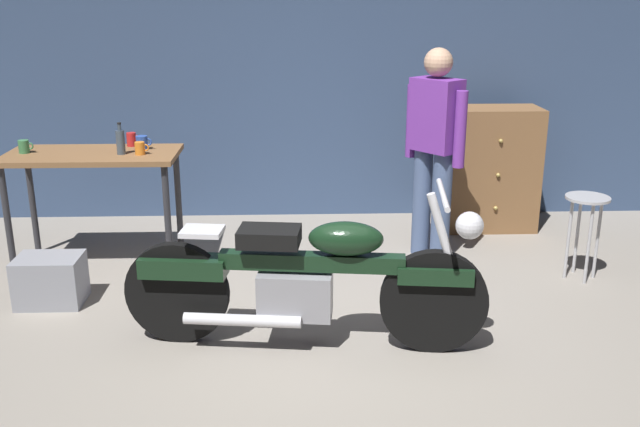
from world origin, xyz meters
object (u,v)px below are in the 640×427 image
object	(u,v)px
wooden_dresser	(491,169)
person_standing	(434,145)
mug_orange_travel	(140,148)
shop_stool	(586,215)
mug_red_diner	(132,139)
mug_blue_enamel	(142,143)
mug_green_speckled	(24,147)
bottle	(121,142)
storage_bin	(50,280)
motorcycle	(306,277)

from	to	relation	value
wooden_dresser	person_standing	bearing A→B (deg)	-132.95
mug_orange_travel	shop_stool	bearing A→B (deg)	-6.19
mug_red_diner	mug_blue_enamel	bearing A→B (deg)	-49.75
mug_green_speckled	mug_red_diner	bearing A→B (deg)	16.41
mug_green_speckled	bottle	xyz separation A→B (m)	(0.74, -0.07, 0.05)
person_standing	mug_orange_travel	xyz separation A→B (m)	(-2.25, -0.15, 0.02)
wooden_dresser	mug_green_speckled	world-z (taller)	wooden_dresser
wooden_dresser	storage_bin	world-z (taller)	wooden_dresser
wooden_dresser	mug_green_speckled	distance (m)	3.91
mug_blue_enamel	person_standing	bearing A→B (deg)	-0.77
motorcycle	mug_green_speckled	bearing A→B (deg)	152.58
wooden_dresser	mug_green_speckled	xyz separation A→B (m)	(-3.81, -0.79, 0.40)
mug_orange_travel	mug_green_speckled	xyz separation A→B (m)	(-0.89, 0.08, 0.00)
shop_stool	mug_orange_travel	world-z (taller)	mug_orange_travel
person_standing	mug_blue_enamel	world-z (taller)	person_standing
bottle	shop_stool	bearing A→B (deg)	-6.20
storage_bin	mug_blue_enamel	distance (m)	1.27
wooden_dresser	mug_red_diner	world-z (taller)	wooden_dresser
wooden_dresser	mug_orange_travel	world-z (taller)	wooden_dresser
storage_bin	bottle	xyz separation A→B (m)	(0.39, 0.69, 0.83)
mug_orange_travel	mug_red_diner	world-z (taller)	mug_red_diner
motorcycle	mug_red_diner	world-z (taller)	mug_red_diner
motorcycle	mug_orange_travel	size ratio (longest dim) A/B	20.35
shop_stool	bottle	distance (m)	3.50
wooden_dresser	mug_red_diner	xyz separation A→B (m)	(-3.05, -0.56, 0.40)
shop_stool	mug_green_speckled	size ratio (longest dim) A/B	5.69
shop_stool	mug_orange_travel	distance (m)	3.35
storage_bin	shop_stool	bearing A→B (deg)	4.69
motorcycle	person_standing	bearing A→B (deg)	62.44
motorcycle	mug_orange_travel	bearing A→B (deg)	138.85
person_standing	mug_orange_travel	size ratio (longest dim) A/B	15.57
mug_red_diner	bottle	xyz separation A→B (m)	(-0.02, -0.29, 0.04)
bottle	mug_orange_travel	bearing A→B (deg)	-6.33
mug_green_speckled	bottle	bearing A→B (deg)	-5.07
person_standing	mug_red_diner	size ratio (longest dim) A/B	15.39
motorcycle	storage_bin	world-z (taller)	motorcycle
shop_stool	mug_red_diner	world-z (taller)	mug_red_diner
mug_green_speckled	mug_orange_travel	bearing A→B (deg)	-5.28
wooden_dresser	shop_stool	bearing A→B (deg)	-72.83
shop_stool	mug_red_diner	xyz separation A→B (m)	(-3.43, 0.66, 0.46)
wooden_dresser	mug_orange_travel	distance (m)	3.07
motorcycle	mug_orange_travel	xyz separation A→B (m)	(-1.22, 1.36, 0.50)
shop_stool	mug_orange_travel	size ratio (longest dim) A/B	5.97
person_standing	shop_stool	xyz separation A→B (m)	(1.05, -0.51, -0.43)
person_standing	storage_bin	bearing A→B (deg)	66.98
person_standing	mug_green_speckled	xyz separation A→B (m)	(-3.14, -0.07, 0.02)
mug_orange_travel	mug_red_diner	size ratio (longest dim) A/B	0.99
motorcycle	bottle	world-z (taller)	bottle
motorcycle	mug_green_speckled	size ratio (longest dim) A/B	19.42
motorcycle	storage_bin	xyz separation A→B (m)	(-1.76, 0.68, -0.28)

